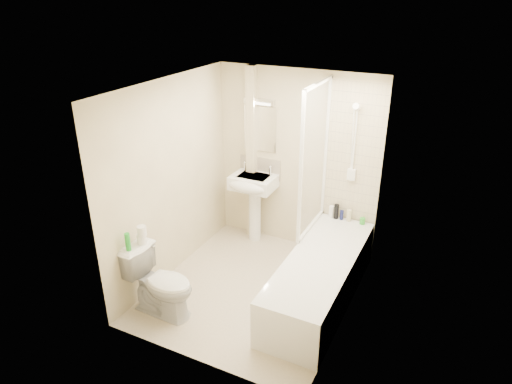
% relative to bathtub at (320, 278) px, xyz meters
% --- Properties ---
extents(floor, '(2.50, 2.50, 0.00)m').
position_rel_bathtub_xyz_m(floor, '(-0.75, -0.17, -0.29)').
color(floor, beige).
rests_on(floor, ground).
extents(wall_back, '(2.20, 0.02, 2.40)m').
position_rel_bathtub_xyz_m(wall_back, '(-0.75, 1.08, 0.91)').
color(wall_back, beige).
rests_on(wall_back, ground).
extents(wall_left, '(0.02, 2.50, 2.40)m').
position_rel_bathtub_xyz_m(wall_left, '(-1.85, -0.17, 0.91)').
color(wall_left, beige).
rests_on(wall_left, ground).
extents(wall_right, '(0.02, 2.50, 2.40)m').
position_rel_bathtub_xyz_m(wall_right, '(0.35, -0.17, 0.91)').
color(wall_right, beige).
rests_on(wall_right, ground).
extents(ceiling, '(2.20, 2.50, 0.02)m').
position_rel_bathtub_xyz_m(ceiling, '(-0.75, -0.17, 2.11)').
color(ceiling, white).
rests_on(ceiling, wall_back).
extents(tile_back, '(0.70, 0.01, 1.75)m').
position_rel_bathtub_xyz_m(tile_back, '(0.00, 1.07, 1.14)').
color(tile_back, beige).
rests_on(tile_back, wall_back).
extents(tile_right, '(0.01, 2.10, 1.75)m').
position_rel_bathtub_xyz_m(tile_right, '(0.34, 0.00, 1.14)').
color(tile_right, beige).
rests_on(tile_right, wall_right).
extents(pipe_boxing, '(0.12, 0.12, 2.40)m').
position_rel_bathtub_xyz_m(pipe_boxing, '(-1.37, 1.02, 0.91)').
color(pipe_boxing, beige).
rests_on(pipe_boxing, ground).
extents(splashback, '(0.60, 0.02, 0.30)m').
position_rel_bathtub_xyz_m(splashback, '(-1.27, 1.07, 0.74)').
color(splashback, beige).
rests_on(splashback, wall_back).
extents(mirror, '(0.46, 0.01, 0.60)m').
position_rel_bathtub_xyz_m(mirror, '(-1.27, 1.07, 1.29)').
color(mirror, white).
rests_on(mirror, wall_back).
extents(strip_light, '(0.42, 0.07, 0.07)m').
position_rel_bathtub_xyz_m(strip_light, '(-1.27, 1.05, 1.66)').
color(strip_light, silver).
rests_on(strip_light, wall_back).
extents(bathtub, '(0.70, 2.10, 0.55)m').
position_rel_bathtub_xyz_m(bathtub, '(0.00, 0.00, 0.00)').
color(bathtub, white).
rests_on(bathtub, ground).
extents(shower_screen, '(0.04, 0.92, 1.80)m').
position_rel_bathtub_xyz_m(shower_screen, '(-0.35, 0.63, 1.16)').
color(shower_screen, white).
rests_on(shower_screen, bathtub).
extents(shower_fixture, '(0.10, 0.16, 0.99)m').
position_rel_bathtub_xyz_m(shower_fixture, '(-0.00, 1.02, 1.26)').
color(shower_fixture, white).
rests_on(shower_fixture, wall_back).
extents(pedestal_sink, '(0.58, 0.52, 1.12)m').
position_rel_bathtub_xyz_m(pedestal_sink, '(-1.27, 0.84, 0.50)').
color(pedestal_sink, white).
rests_on(pedestal_sink, ground).
extents(bottle_white_a, '(0.06, 0.06, 0.16)m').
position_rel_bathtub_xyz_m(bottle_white_a, '(-0.21, 0.99, 0.34)').
color(bottle_white_a, white).
rests_on(bottle_white_a, bathtub).
extents(bottle_black_b, '(0.06, 0.06, 0.20)m').
position_rel_bathtub_xyz_m(bottle_black_b, '(-0.14, 0.99, 0.36)').
color(bottle_black_b, black).
rests_on(bottle_black_b, bathtub).
extents(bottle_blue, '(0.05, 0.05, 0.13)m').
position_rel_bathtub_xyz_m(bottle_blue, '(-0.07, 0.99, 0.32)').
color(bottle_blue, '#131853').
rests_on(bottle_blue, bathtub).
extents(bottle_cream, '(0.06, 0.06, 0.16)m').
position_rel_bathtub_xyz_m(bottle_cream, '(0.03, 0.99, 0.34)').
color(bottle_cream, beige).
rests_on(bottle_cream, bathtub).
extents(bottle_green, '(0.07, 0.07, 0.08)m').
position_rel_bathtub_xyz_m(bottle_green, '(0.21, 0.99, 0.30)').
color(bottle_green, green).
rests_on(bottle_green, bathtub).
extents(toilet, '(0.48, 0.79, 0.77)m').
position_rel_bathtub_xyz_m(toilet, '(-1.47, -0.97, 0.10)').
color(toilet, white).
rests_on(toilet, ground).
extents(toilet_roll_lower, '(0.10, 0.10, 0.11)m').
position_rel_bathtub_xyz_m(toilet_roll_lower, '(-1.73, -0.90, 0.54)').
color(toilet_roll_lower, white).
rests_on(toilet_roll_lower, toilet).
extents(toilet_roll_upper, '(0.10, 0.10, 0.11)m').
position_rel_bathtub_xyz_m(toilet_roll_upper, '(-1.71, -0.91, 0.64)').
color(toilet_roll_upper, white).
rests_on(toilet_roll_upper, toilet_roll_lower).
extents(green_bottle, '(0.05, 0.05, 0.20)m').
position_rel_bathtub_xyz_m(green_bottle, '(-1.76, -1.07, 0.58)').
color(green_bottle, green).
rests_on(green_bottle, toilet).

